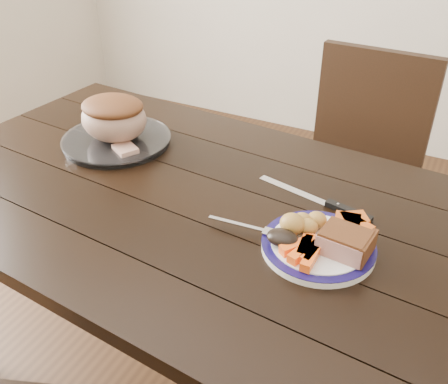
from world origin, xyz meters
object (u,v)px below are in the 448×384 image
at_px(pork_slice, 344,243).
at_px(roast_joint, 114,119).
at_px(carving_knife, 334,206).
at_px(dining_table, 201,226).
at_px(fork, 251,228).
at_px(dinner_plate, 318,247).
at_px(chair_far, 357,167).
at_px(serving_platter, 117,141).

relative_size(pork_slice, roast_joint, 0.51).
height_order(pork_slice, carving_knife, pork_slice).
relative_size(dining_table, carving_knife, 5.28).
height_order(roast_joint, carving_knife, roast_joint).
bearing_deg(fork, carving_knife, 50.31).
xyz_separation_m(dinner_plate, fork, (-0.15, -0.02, 0.01)).
bearing_deg(dinner_plate, carving_knife, 95.37).
xyz_separation_m(chair_far, carving_knife, (0.08, -0.63, 0.23)).
bearing_deg(pork_slice, dining_table, 170.24).
relative_size(fork, roast_joint, 0.89).
relative_size(serving_platter, roast_joint, 1.59).
xyz_separation_m(pork_slice, carving_knife, (-0.07, 0.18, -0.04)).
height_order(dinner_plate, carving_knife, dinner_plate).
height_order(serving_platter, pork_slice, pork_slice).
bearing_deg(carving_knife, dining_table, -147.91).
bearing_deg(fork, serving_platter, 153.65).
bearing_deg(serving_platter, fork, -22.01).
bearing_deg(carving_knife, roast_joint, -169.47).
bearing_deg(pork_slice, fork, -175.71).
distance_m(chair_far, serving_platter, 0.89).
bearing_deg(dining_table, carving_knife, 19.14).
xyz_separation_m(dining_table, roast_joint, (-0.37, 0.14, 0.17)).
bearing_deg(dinner_plate, fork, -172.46).
bearing_deg(roast_joint, dinner_plate, -16.03).
distance_m(serving_platter, pork_slice, 0.78).
relative_size(fork, carving_knife, 0.56).
height_order(serving_platter, carving_knife, serving_platter).
bearing_deg(dinner_plate, chair_far, 96.52).
height_order(chair_far, dinner_plate, chair_far).
bearing_deg(carving_knife, dinner_plate, -71.68).
bearing_deg(serving_platter, pork_slice, -15.24).
height_order(chair_far, fork, chair_far).
xyz_separation_m(pork_slice, fork, (-0.21, -0.02, -0.02)).
bearing_deg(roast_joint, carving_knife, -2.41).
height_order(serving_platter, fork, fork).
bearing_deg(chair_far, roast_joint, 47.56).
bearing_deg(dinner_plate, pork_slice, -4.76).
height_order(dining_table, pork_slice, pork_slice).
relative_size(pork_slice, carving_knife, 0.32).
distance_m(chair_far, dinner_plate, 0.84).
height_order(dining_table, carving_knife, carving_knife).
xyz_separation_m(chair_far, serving_platter, (-0.61, -0.60, 0.23)).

